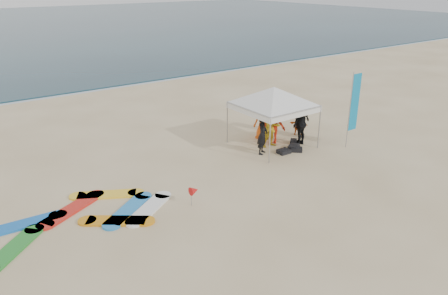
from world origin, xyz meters
TOP-DOWN VIEW (x-y plane):
  - ground at (0.00, 0.00)m, footprint 120.00×120.00m
  - shoreline_foam at (0.00, 18.20)m, footprint 160.00×1.20m
  - person_black_a at (3.56, 3.63)m, footprint 0.71×0.65m
  - person_yellow at (4.41, 3.99)m, footprint 0.85×0.68m
  - person_orange_a at (4.74, 4.27)m, footprint 1.21×1.04m
  - person_black_b at (5.55, 3.44)m, footprint 1.22×0.73m
  - person_orange_b at (4.76, 4.97)m, footprint 0.99×0.70m
  - person_seated at (6.35, 4.39)m, footprint 0.61×0.89m
  - canopy_tent at (4.51, 4.08)m, footprint 3.87×3.87m
  - feather_flag at (7.13, 2.06)m, footprint 0.54×0.04m
  - marker_pennant at (-0.97, 1.61)m, footprint 0.28×0.28m
  - gear_pile at (4.80, 3.17)m, footprint 1.56×1.20m
  - surfboard_spread at (-3.99, 2.87)m, footprint 5.71×3.19m

SIDE VIEW (x-z plane):
  - ground at x=0.00m, z-range 0.00..0.00m
  - shoreline_foam at x=0.00m, z-range 0.00..0.01m
  - surfboard_spread at x=-3.99m, z-range 0.00..0.07m
  - gear_pile at x=4.80m, z-range -0.01..0.21m
  - person_seated at x=6.35m, z-range 0.00..0.92m
  - marker_pennant at x=-0.97m, z-range 0.18..0.81m
  - person_black_a at x=3.56m, z-range 0.00..1.62m
  - person_orange_a at x=4.74m, z-range 0.00..1.63m
  - person_yellow at x=4.41m, z-range 0.00..1.65m
  - person_orange_b at x=4.76m, z-range 0.00..1.91m
  - person_black_b at x=5.55m, z-range 0.00..1.94m
  - feather_flag at x=7.13m, z-range 0.28..3.49m
  - canopy_tent at x=4.51m, z-range 1.08..4.00m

